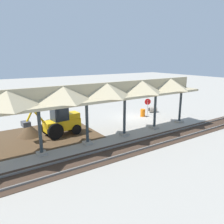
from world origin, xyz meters
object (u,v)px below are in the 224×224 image
(stop_sign, at_px, (148,103))
(backhoe, at_px, (60,122))
(traffic_barrel, at_px, (143,113))
(concrete_pipe, at_px, (153,109))

(stop_sign, relative_size, backhoe, 0.39)
(traffic_barrel, bearing_deg, backhoe, 4.40)
(traffic_barrel, bearing_deg, stop_sign, -164.11)
(stop_sign, bearing_deg, backhoe, 5.42)
(stop_sign, xyz_separation_m, backhoe, (11.47, 1.09, -0.17))
(concrete_pipe, relative_size, traffic_barrel, 1.29)
(backhoe, bearing_deg, stop_sign, -174.58)
(stop_sign, xyz_separation_m, concrete_pipe, (-1.49, -0.63, -1.07))
(backhoe, distance_m, traffic_barrel, 10.55)
(stop_sign, height_order, traffic_barrel, stop_sign)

